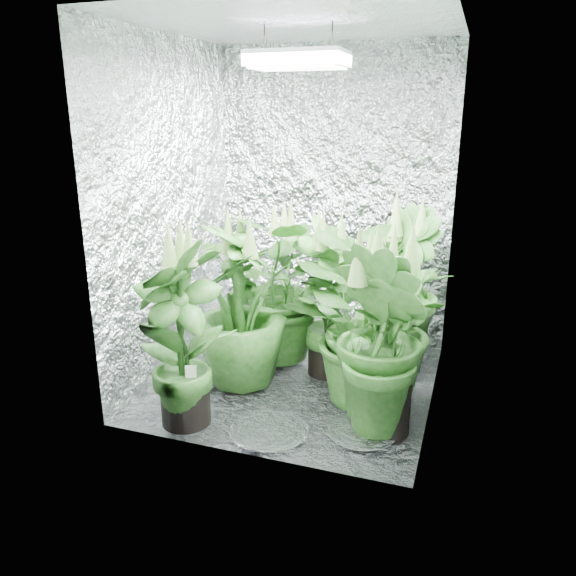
% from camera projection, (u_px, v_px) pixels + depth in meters
% --- Properties ---
extents(ground, '(1.60, 1.60, 0.00)m').
position_uv_depth(ground, '(296.00, 381.00, 3.42)').
color(ground, silver).
rests_on(ground, ground).
extents(walls, '(1.62, 1.62, 2.00)m').
position_uv_depth(walls, '(297.00, 219.00, 3.12)').
color(walls, silver).
rests_on(walls, ground).
extents(ceiling, '(1.60, 1.60, 0.01)m').
position_uv_depth(ceiling, '(298.00, 22.00, 2.82)').
color(ceiling, silver).
rests_on(ceiling, walls).
extents(grow_lamp, '(0.50, 0.30, 0.22)m').
position_uv_depth(grow_lamp, '(298.00, 60.00, 2.87)').
color(grow_lamp, gray).
rests_on(grow_lamp, ceiling).
extents(plant_a, '(1.04, 1.04, 1.06)m').
position_uv_depth(plant_a, '(276.00, 286.00, 3.58)').
color(plant_a, black).
rests_on(plant_a, ground).
extents(plant_b, '(0.69, 0.69, 1.04)m').
position_uv_depth(plant_b, '(329.00, 300.00, 3.39)').
color(plant_b, black).
rests_on(plant_b, ground).
extents(plant_c, '(0.73, 0.73, 1.09)m').
position_uv_depth(plant_c, '(401.00, 289.00, 3.57)').
color(plant_c, black).
rests_on(plant_c, ground).
extents(plant_d, '(0.74, 0.74, 1.06)m').
position_uv_depth(plant_d, '(240.00, 308.00, 3.25)').
color(plant_d, black).
rests_on(plant_d, ground).
extents(plant_e, '(0.95, 0.95, 1.02)m').
position_uv_depth(plant_e, '(370.00, 324.00, 2.99)').
color(plant_e, black).
rests_on(plant_e, ground).
extents(plant_f, '(0.63, 0.63, 1.08)m').
position_uv_depth(plant_f, '(182.00, 334.00, 2.83)').
color(plant_f, black).
rests_on(plant_f, ground).
extents(plant_g, '(0.76, 0.76, 1.09)m').
position_uv_depth(plant_g, '(384.00, 341.00, 2.76)').
color(plant_g, black).
rests_on(plant_g, ground).
extents(circulation_fan, '(0.18, 0.30, 0.35)m').
position_uv_depth(circulation_fan, '(406.00, 347.00, 3.54)').
color(circulation_fan, black).
rests_on(circulation_fan, ground).
extents(plant_label, '(0.06, 0.04, 0.09)m').
position_uv_depth(plant_label, '(191.00, 374.00, 2.85)').
color(plant_label, white).
rests_on(plant_label, plant_f).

